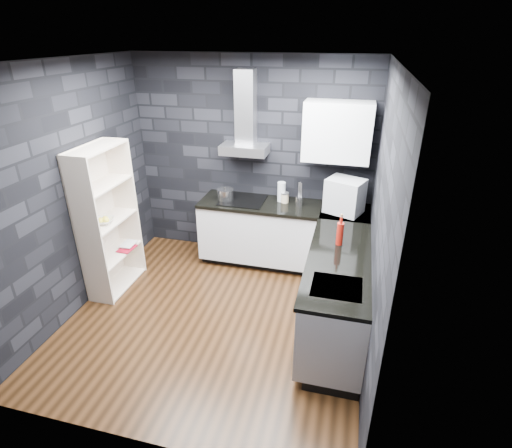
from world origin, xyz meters
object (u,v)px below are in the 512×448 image
at_px(red_bottle, 340,234).
at_px(utensil_crock, 299,201).
at_px(fruit_bowl, 104,221).
at_px(glass_vase, 281,192).
at_px(pot, 225,195).
at_px(storage_jar, 285,198).
at_px(bookshelf, 108,221).
at_px(appliance_garage, 345,196).

bearing_deg(red_bottle, utensil_crock, 121.48).
bearing_deg(fruit_bowl, red_bottle, 3.66).
bearing_deg(glass_vase, utensil_crock, -21.87).
bearing_deg(pot, storage_jar, 8.04).
height_order(glass_vase, red_bottle, glass_vase).
relative_size(pot, red_bottle, 0.87).
distance_m(pot, fruit_bowl, 1.55).
height_order(pot, storage_jar, pot).
bearing_deg(bookshelf, red_bottle, 18.23).
distance_m(storage_jar, red_bottle, 1.25).
xyz_separation_m(utensil_crock, appliance_garage, (0.56, -0.09, 0.16)).
bearing_deg(red_bottle, fruit_bowl, -176.34).
height_order(glass_vase, storage_jar, glass_vase).
bearing_deg(red_bottle, appliance_garage, 90.06).
bearing_deg(red_bottle, glass_vase, 128.69).
xyz_separation_m(storage_jar, appliance_garage, (0.76, -0.16, 0.17)).
height_order(appliance_garage, bookshelf, bookshelf).
bearing_deg(utensil_crock, glass_vase, 158.13).
bearing_deg(pot, appliance_garage, -1.77).
distance_m(pot, red_bottle, 1.78).
bearing_deg(appliance_garage, utensil_crock, -167.67).
distance_m(glass_vase, appliance_garage, 0.85).
height_order(glass_vase, bookshelf, bookshelf).
relative_size(bookshelf, fruit_bowl, 7.92).
relative_size(utensil_crock, appliance_garage, 0.29).
xyz_separation_m(storage_jar, fruit_bowl, (-1.92, -1.16, -0.02)).
xyz_separation_m(pot, fruit_bowl, (-1.14, -1.05, -0.04)).
height_order(utensil_crock, appliance_garage, appliance_garage).
distance_m(storage_jar, appliance_garage, 0.80).
bearing_deg(utensil_crock, bookshelf, -154.44).
height_order(pot, fruit_bowl, pot).
bearing_deg(red_bottle, bookshelf, -177.95).
height_order(appliance_garage, red_bottle, appliance_garage).
relative_size(storage_jar, appliance_garage, 0.28).
distance_m(pot, bookshelf, 1.50).
height_order(utensil_crock, bookshelf, bookshelf).
distance_m(bookshelf, fruit_bowl, 0.08).
height_order(pot, glass_vase, glass_vase).
bearing_deg(bookshelf, glass_vase, 47.08).
distance_m(pot, appliance_garage, 1.55).
xyz_separation_m(pot, red_bottle, (1.54, -0.88, 0.05)).
distance_m(glass_vase, red_bottle, 1.31).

